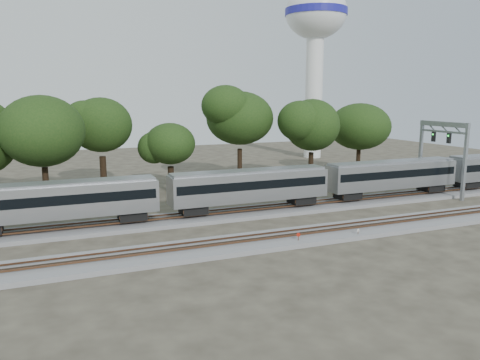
% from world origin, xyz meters
% --- Properties ---
extents(ground, '(160.00, 160.00, 0.00)m').
position_xyz_m(ground, '(0.00, 0.00, 0.00)').
color(ground, '#383328').
rests_on(ground, ground).
extents(track_far, '(160.00, 5.00, 0.73)m').
position_xyz_m(track_far, '(0.00, 6.00, 0.21)').
color(track_far, slate).
rests_on(track_far, ground).
extents(track_near, '(160.00, 5.00, 0.73)m').
position_xyz_m(track_near, '(0.00, -4.00, 0.21)').
color(track_near, slate).
rests_on(track_near, ground).
extents(train, '(92.48, 3.19, 4.70)m').
position_xyz_m(train, '(2.06, 6.00, 3.27)').
color(train, '#ACAEB3').
rests_on(train, ground).
extents(switch_stand_red, '(0.34, 0.11, 1.08)m').
position_xyz_m(switch_stand_red, '(1.55, -5.49, 0.69)').
color(switch_stand_red, '#512D19').
rests_on(switch_stand_red, ground).
extents(switch_stand_white, '(0.28, 0.12, 0.92)m').
position_xyz_m(switch_stand_white, '(7.51, -5.92, 0.59)').
color(switch_stand_white, '#512D19').
rests_on(switch_stand_white, ground).
extents(switch_lever, '(0.51, 0.31, 0.30)m').
position_xyz_m(switch_lever, '(6.56, -5.88, 0.15)').
color(switch_lever, '#512D19').
rests_on(switch_lever, ground).
extents(water_tower, '(12.61, 12.61, 34.92)m').
position_xyz_m(water_tower, '(33.85, 46.19, 25.87)').
color(water_tower, silver).
rests_on(water_tower, ground).
extents(signal_gantry, '(0.67, 7.90, 9.61)m').
position_xyz_m(signal_gantry, '(29.01, 6.00, 7.00)').
color(signal_gantry, gray).
rests_on(signal_gantry, ground).
extents(tree_2, '(9.08, 9.08, 12.81)m').
position_xyz_m(tree_2, '(-18.66, 17.30, 8.92)').
color(tree_2, black).
rests_on(tree_2, ground).
extents(tree_3, '(9.22, 9.22, 13.00)m').
position_xyz_m(tree_3, '(-11.52, 24.61, 9.06)').
color(tree_3, black).
rests_on(tree_3, ground).
extents(tree_4, '(6.72, 6.72, 9.48)m').
position_xyz_m(tree_4, '(-3.18, 20.90, 6.59)').
color(tree_4, black).
rests_on(tree_4, ground).
extents(tree_5, '(9.84, 9.84, 13.87)m').
position_xyz_m(tree_5, '(7.86, 23.49, 9.67)').
color(tree_5, black).
rests_on(tree_5, ground).
extents(tree_6, '(8.82, 8.82, 12.44)m').
position_xyz_m(tree_6, '(17.61, 19.53, 8.66)').
color(tree_6, black).
rests_on(tree_6, ground).
extents(tree_7, '(8.14, 8.14, 11.47)m').
position_xyz_m(tree_7, '(28.62, 23.03, 7.98)').
color(tree_7, black).
rests_on(tree_7, ground).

